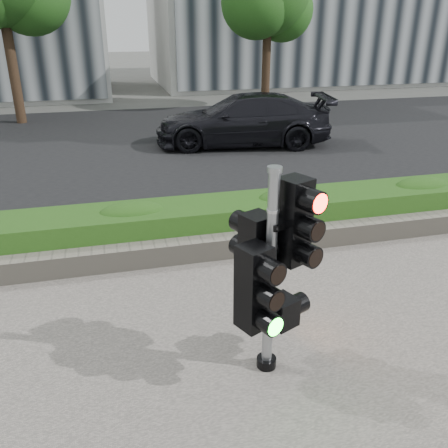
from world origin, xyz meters
name	(u,v)px	position (x,y,z in m)	size (l,w,h in m)	color
ground	(247,325)	(0.00, 0.00, 0.00)	(120.00, 120.00, 0.00)	#51514C
road	(155,143)	(0.00, 10.00, 0.01)	(60.00, 13.00, 0.02)	black
curb	(198,225)	(0.00, 3.15, 0.06)	(60.00, 0.25, 0.12)	gray
stone_wall	(213,247)	(0.00, 1.90, 0.20)	(12.00, 0.32, 0.34)	gray
hedge	(204,222)	(0.00, 2.55, 0.37)	(12.00, 1.00, 0.68)	#4B932D
traffic_signal	(271,263)	(-0.01, -0.78, 1.29)	(0.83, 0.75, 2.28)	black
car_dark	(243,120)	(2.60, 9.11, 0.78)	(2.14, 5.27, 1.53)	black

